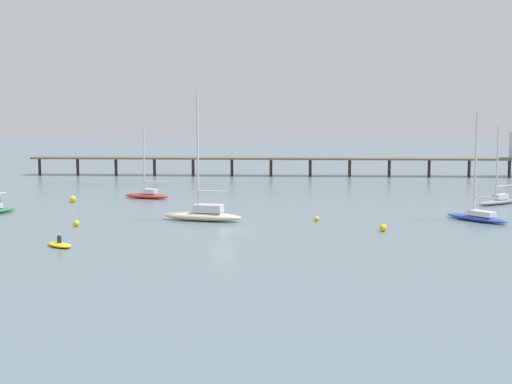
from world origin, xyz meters
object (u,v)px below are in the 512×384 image
(pier, at_px, (402,152))
(mooring_buoy_outer, at_px, (73,199))
(sailboat_blue, at_px, (478,215))
(mooring_buoy_far, at_px, (383,228))
(dinghy_yellow, at_px, (60,244))
(sailboat_gray, at_px, (498,199))
(sailboat_cream, at_px, (203,213))
(mooring_buoy_mid, at_px, (317,219))
(sailboat_red, at_px, (147,194))
(mooring_buoy_near, at_px, (76,223))

(pier, height_order, mooring_buoy_outer, pier)
(sailboat_blue, distance_m, mooring_buoy_far, 12.59)
(pier, height_order, mooring_buoy_far, pier)
(sailboat_blue, height_order, dinghy_yellow, sailboat_blue)
(sailboat_gray, bearing_deg, pier, 106.58)
(sailboat_cream, distance_m, mooring_buoy_mid, 11.76)
(sailboat_cream, bearing_deg, mooring_buoy_outer, 148.18)
(mooring_buoy_mid, bearing_deg, sailboat_red, 146.02)
(mooring_buoy_far, xyz_separation_m, mooring_buoy_mid, (-6.74, 5.29, -0.09))
(sailboat_blue, relative_size, mooring_buoy_mid, 21.81)
(sailboat_blue, bearing_deg, mooring_buoy_far, -140.53)
(pier, height_order, mooring_buoy_mid, pier)
(mooring_buoy_near, distance_m, mooring_buoy_far, 29.99)
(pier, distance_m, mooring_buoy_near, 67.52)
(mooring_buoy_far, relative_size, mooring_buoy_mid, 1.36)
(pier, relative_size, sailboat_blue, 7.84)
(sailboat_blue, distance_m, mooring_buoy_near, 40.86)
(pier, distance_m, mooring_buoy_far, 56.83)
(mooring_buoy_mid, bearing_deg, dinghy_yellow, -139.41)
(sailboat_gray, bearing_deg, sailboat_blue, -106.83)
(sailboat_gray, xyz_separation_m, mooring_buoy_mid, (-20.69, -16.68, -0.39))
(pier, bearing_deg, dinghy_yellow, -114.10)
(mooring_buoy_near, bearing_deg, sailboat_red, 89.69)
(mooring_buoy_far, height_order, mooring_buoy_outer, mooring_buoy_outer)
(sailboat_red, distance_m, mooring_buoy_outer, 9.48)
(sailboat_gray, distance_m, sailboat_cream, 37.14)
(pier, height_order, sailboat_red, sailboat_red)
(sailboat_blue, xyz_separation_m, mooring_buoy_mid, (-16.46, -2.71, -0.41))
(mooring_buoy_near, height_order, mooring_buoy_outer, mooring_buoy_outer)
(sailboat_gray, relative_size, sailboat_blue, 0.84)
(pier, xyz_separation_m, sailboat_gray, (10.31, -34.62, -3.42))
(sailboat_gray, bearing_deg, mooring_buoy_far, -122.40)
(mooring_buoy_near, bearing_deg, sailboat_blue, 13.98)
(mooring_buoy_outer, bearing_deg, mooring_buoy_near, -65.95)
(sailboat_gray, bearing_deg, mooring_buoy_mid, -141.12)
(sailboat_cream, relative_size, dinghy_yellow, 4.13)
(sailboat_cream, distance_m, sailboat_blue, 28.43)
(mooring_buoy_far, bearing_deg, mooring_buoy_near, -176.42)
(sailboat_blue, bearing_deg, pier, 97.13)
(mooring_buoy_mid, bearing_deg, mooring_buoy_far, -38.13)
(mooring_buoy_outer, bearing_deg, sailboat_blue, -9.25)
(sailboat_cream, height_order, mooring_buoy_mid, sailboat_cream)
(sailboat_gray, height_order, sailboat_red, sailboat_gray)
(mooring_buoy_near, bearing_deg, sailboat_gray, 28.52)
(pier, relative_size, sailboat_gray, 9.34)
(sailboat_cream, relative_size, sailboat_blue, 1.16)
(sailboat_cream, xyz_separation_m, sailboat_blue, (28.10, 4.31, -0.14))
(pier, relative_size, mooring_buoy_outer, 108.81)
(sailboat_cream, xyz_separation_m, mooring_buoy_outer, (-19.41, 12.04, -0.41))
(sailboat_gray, height_order, sailboat_blue, sailboat_blue)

